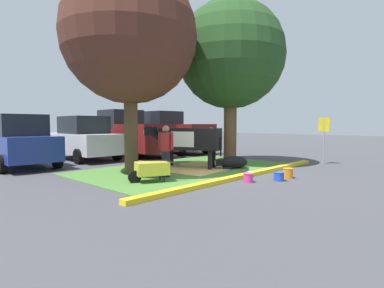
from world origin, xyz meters
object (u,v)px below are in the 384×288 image
Objects in this scene: person_handler at (166,150)px; calf_lying at (233,163)px; shade_tree_left at (130,37)px; bucket_pink at (248,177)px; bucket_blue at (279,176)px; hatchback_white at (84,139)px; parking_sign at (324,131)px; pickup_truck_black at (172,133)px; cow_holstein at (187,139)px; bucket_orange at (288,173)px; shade_tree_right at (231,55)px; wheelbarrow at (151,169)px; person_visitor_far at (211,144)px; pickup_truck_maroon at (129,134)px; sedan_blue at (19,141)px; person_visitor_near at (166,143)px.

calf_lying is at bearing -9.27° from person_handler.
bucket_pink is (1.43, -3.62, -4.35)m from shade_tree_left.
bucket_pink is 0.93× the size of bucket_blue.
bucket_pink is at bearing -86.44° from hatchback_white.
parking_sign is 6.52× the size of bucket_pink.
person_handler is at bearing 124.10° from bucket_blue.
pickup_truck_black is (3.93, 8.81, 0.98)m from bucket_blue.
cow_holstein reaches higher than calf_lying.
person_handler is (-1.88, -0.91, -0.22)m from cow_holstein.
bucket_orange is (2.82, -4.16, -4.32)m from shade_tree_left.
shade_tree_left is at bearing -142.95° from pickup_truck_black.
shade_tree_right is 4.10× the size of person_handler.
pickup_truck_black is (6.15, 4.65, -3.37)m from shade_tree_left.
calf_lying is 7.17m from pickup_truck_black.
wheelbarrow is at bearing -156.45° from cow_holstein.
person_visitor_far is 4.13m from bucket_orange.
pickup_truck_black is at bearing 43.37° from wheelbarrow.
shade_tree_right reaches higher than person_handler.
bucket_orange is (-1.44, -3.23, -4.28)m from shade_tree_right.
shade_tree_right is at bearing -82.10° from pickup_truck_maroon.
sedan_blue is (-4.18, 5.03, -0.11)m from cow_holstein.
pickup_truck_maroon is (-0.82, 5.93, -3.33)m from shade_tree_right.
calf_lying is at bearing -139.29° from shade_tree_right.
hatchback_white is at bearing 98.22° from bucket_blue.
wheelbarrow reaches higher than bucket_orange.
shade_tree_right is at bearing 6.31° from person_handler.
shade_tree_right is 3.47× the size of parking_sign.
shade_tree_right is at bearing 65.94° from bucket_orange.
pickup_truck_black is (4.72, 8.27, 0.98)m from bucket_pink.
pickup_truck_maroon is at bearing 88.04° from calf_lying.
wheelbarrow is (-4.74, -0.70, -4.06)m from shade_tree_right.
parking_sign is at bearing -55.67° from hatchback_white.
bucket_blue is (2.22, -4.17, -4.35)m from shade_tree_left.
person_visitor_near is at bearing -68.15° from hatchback_white.
cow_holstein is 3.40m from bucket_pink.
bucket_blue is at bearing -92.90° from person_visitor_near.
person_visitor_far is 5.26m from pickup_truck_maroon.
shade_tree_right is at bearing 43.61° from bucket_pink.
shade_tree_right is 1.49× the size of sedan_blue.
shade_tree_left is at bearing -100.10° from hatchback_white.
cow_holstein is at bearing 99.61° from bucket_orange.
person_visitor_near reaches higher than calf_lying.
shade_tree_left is at bearing 151.36° from parking_sign.
person_handler is at bearing -162.40° from person_visitor_far.
person_visitor_near is at bearing 22.91° from shade_tree_left.
bucket_orange is at bearing -61.18° from sedan_blue.
person_handler is 0.36× the size of hatchback_white.
person_visitor_far is 4.67m from parking_sign.
bucket_blue is 0.07× the size of sedan_blue.
person_visitor_far is at bearing 130.28° from parking_sign.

